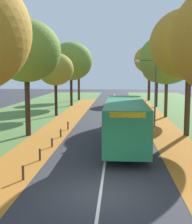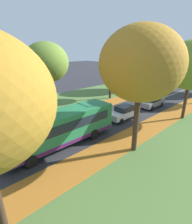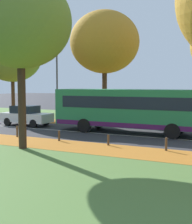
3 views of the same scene
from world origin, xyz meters
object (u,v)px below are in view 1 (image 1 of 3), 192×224
Objects in this scene: tree_right_distant at (150,60)px; bollard_second at (23,173)px; tree_left_near at (26,51)px; car_white_lead at (122,116)px; tree_left_mid at (56,69)px; bus at (125,121)px; bollard_sixth at (68,126)px; tree_left_distant at (79,66)px; bollard_fifth at (61,133)px; tree_right_near at (190,44)px; bollard_fourth at (52,143)px; tree_right_mid at (167,59)px; tree_right_far at (157,69)px; streetlamp_right at (152,85)px; bollard_third at (40,155)px; car_grey_following at (122,108)px; tree_left_far at (71,61)px.

tree_right_distant reaches higher than bollard_second.
tree_left_near is 2.08× the size of car_white_lead.
tree_left_mid is 0.68× the size of bus.
tree_right_distant is 31.81m from bollard_sixth.
bollard_sixth is at bearing 44.19° from tree_left_near.
tree_left_distant is (0.09, 20.29, 0.83)m from tree_left_mid.
tree_left_near is at bearing 168.18° from bollard_fifth.
tree_right_near is at bearing -10.52° from bollard_sixth.
tree_right_distant is 37.77m from bollard_fourth.
bollard_fifth reaches higher than bollard_fourth.
bollard_fifth is at bearing -129.54° from tree_right_mid.
tree_right_far is 11.83× the size of bollard_fifth.
bollard_second is 12.64m from bollard_sixth.
bollard_sixth is 0.12× the size of streetlamp_right.
tree_right_near is at bearing -68.36° from tree_left_distant.
bollard_fourth is (2.63, -3.71, -6.15)m from tree_left_near.
bus is (7.43, -14.51, -3.50)m from tree_left_mid.
bollard_second is 16.54m from streetlamp_right.
bollard_third is 0.16× the size of car_grey_following.
tree_right_distant is at bearing 68.84° from tree_left_near.
bollard_fourth is (-9.62, -4.54, -6.67)m from tree_right_near.
tree_right_near is 13.66m from car_grey_following.
tree_right_far is (12.47, 21.55, -1.08)m from tree_left_near.
tree_right_near is at bearing -90.59° from tree_right_far.
car_white_lead is (4.73, 6.13, 0.50)m from bollard_fifth.
tree_left_distant is 42.06m from bollard_second.
bollard_third reaches higher than bollard_fifth.
streetlamp_right is at bearing -109.23° from tree_right_mid.
car_grey_following is (4.82, 12.60, 0.50)m from bollard_fifth.
tree_right_mid is 2.13× the size of car_white_lead.
bollard_third is at bearing -90.11° from bollard_fifth.
bollard_fourth is 11.45m from streetlamp_right.
tree_right_distant is at bearing 84.75° from streetlamp_right.
tree_right_mid is 13.29× the size of bollard_second.
car_white_lead is at bearing -66.27° from tree_left_far.
tree_right_far is 33.45m from bollard_second.
tree_right_distant is at bearing 73.31° from bollard_fifth.
tree_left_near reaches higher than car_grey_following.
bollard_second is at bearing -103.08° from tree_right_distant.
tree_left_far is 26.63m from bollard_fourth.
bollard_fourth is at bearing -105.30° from tree_right_distant.
bollard_sixth is 5.56m from car_white_lead.
bollard_second reaches higher than bollard_third.
tree_left_distant is 11.90× the size of bollard_third.
bollard_fourth is 0.84× the size of bollard_sixth.
tree_left_far is 32.78m from bollard_second.
tree_right_near reaches higher than bollard_sixth.
tree_left_far is at bearing 106.05° from bus.
tree_right_far is at bearing 72.73° from bollard_second.
bollard_sixth reaches higher than bollard_fifth.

